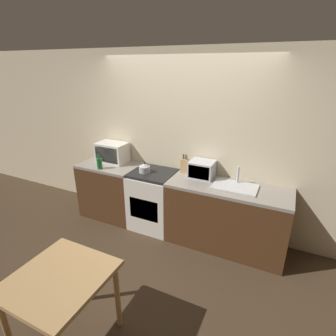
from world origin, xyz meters
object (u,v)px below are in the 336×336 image
(dining_table, at_px, (61,287))
(bottle, at_px, (99,163))
(toaster_oven, at_px, (202,169))
(stove_range, at_px, (154,200))
(kettle, at_px, (144,168))
(microwave, at_px, (112,152))

(dining_table, bearing_deg, bottle, 119.49)
(toaster_oven, bearing_deg, bottle, -166.26)
(stove_range, relative_size, bottle, 3.97)
(dining_table, bearing_deg, stove_range, 95.88)
(kettle, relative_size, bottle, 0.71)
(microwave, bearing_deg, toaster_oven, 0.65)
(kettle, distance_m, bottle, 0.70)
(microwave, bearing_deg, bottle, -87.04)
(stove_range, bearing_deg, dining_table, -84.12)
(toaster_oven, bearing_deg, dining_table, -102.97)
(toaster_oven, distance_m, dining_table, 2.22)
(microwave, relative_size, bottle, 2.10)
(kettle, distance_m, dining_table, 1.99)
(toaster_oven, xyz_separation_m, dining_table, (-0.49, -2.13, -0.37))
(microwave, xyz_separation_m, toaster_oven, (1.51, 0.02, -0.04))
(microwave, distance_m, dining_table, 2.38)
(stove_range, xyz_separation_m, bottle, (-0.79, -0.22, 0.54))
(kettle, distance_m, toaster_oven, 0.83)
(bottle, bearing_deg, kettle, 13.77)
(stove_range, height_order, kettle, kettle)
(toaster_oven, bearing_deg, microwave, -179.35)
(stove_range, bearing_deg, bottle, -164.40)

